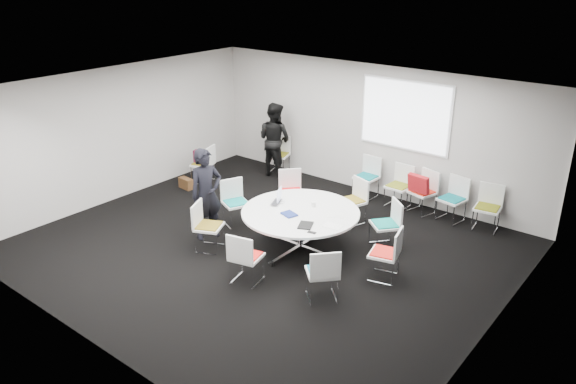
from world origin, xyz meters
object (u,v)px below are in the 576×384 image
Objects in this scene: chair_ring_h at (322,283)px; chair_back_a at (366,185)px; chair_ring_a at (384,263)px; chair_back_c at (422,200)px; chair_back_d at (451,207)px; chair_person_back at (279,162)px; person_main at (206,194)px; chair_ring_c at (352,209)px; cup at (313,204)px; chair_ring_b at (385,233)px; person_back at (274,139)px; chair_ring_f at (209,235)px; chair_spare_left at (204,171)px; chair_back_e at (486,216)px; chair_ring_d at (291,200)px; brown_bag at (186,183)px; laptop at (279,203)px; chair_back_b at (398,194)px; maroon_bag at (202,157)px; chair_ring_e at (236,211)px; conference_table at (300,222)px; chair_ring_g at (246,266)px.

chair_ring_h is 1.00× the size of chair_back_a.
chair_ring_h is (-0.44, -1.10, 0.00)m from chair_ring_a.
chair_back_c is 1.00× the size of chair_back_d.
chair_ring_h and chair_back_d have the same top height.
chair_person_back is 0.52× the size of person_main.
chair_back_c is at bearing -179.27° from chair_back_a.
chair_ring_c is 9.78× the size of cup.
person_back reaches higher than chair_ring_b.
chair_ring_f is at bearing 95.58° from chair_ring_a.
chair_ring_a is 5.52m from chair_spare_left.
chair_ring_c is at bearing 23.61° from chair_back_e.
chair_back_d is (0.62, 0.02, 0.00)m from chair_back_c.
chair_ring_f is (-0.17, -2.15, 0.00)m from chair_ring_d.
chair_ring_c is at bearing 32.16° from chair_ring_a.
brown_bag is (-5.37, -2.10, -0.16)m from chair_back_d.
laptop is at bearing 100.69° from chair_ring_h.
chair_ring_b and chair_back_e have the same top height.
chair_person_back is (-4.38, 0.01, 0.00)m from chair_back_d.
chair_ring_b is 0.52× the size of person_main.
chair_ring_c is (-1.03, 0.53, 0.00)m from chair_ring_b.
chair_back_c is 2.44× the size of brown_bag.
chair_ring_h is 1.00× the size of chair_back_b.
chair_ring_b is 1.00× the size of chair_person_back.
chair_back_e is 5.11m from person_back.
chair_back_c is 1.00× the size of chair_back_e.
chair_back_b reaches higher than cup.
chair_back_b is (-0.77, 3.83, 0.00)m from chair_ring_h.
cup is at bearing -42.53° from person_main.
chair_ring_e is at bearing -28.74° from maroon_bag.
chair_back_d is (0.38, 3.86, 0.00)m from chair_ring_h.
person_main is at bearing 70.64° from chair_ring_b.
cup is (2.83, -2.34, -0.10)m from person_back.
chair_ring_b is (1.15, 0.97, -0.24)m from conference_table.
cup is at bearing -85.97° from laptop.
chair_back_a is 1.00× the size of chair_back_b.
brown_bag is (-6.06, -2.11, -0.16)m from chair_back_e.
chair_ring_b is at bearing 87.11° from chair_back_d.
chair_ring_g and chair_spare_left have the same top height.
conference_table is 5.15× the size of maroon_bag.
person_main is at bearing 70.86° from chair_ring_c.
laptop reaches higher than brown_bag.
chair_ring_d is 2.44× the size of brown_bag.
chair_ring_h is at bearing 143.97° from chair_ring_a.
chair_back_a is at bearing 31.64° from brown_bag.
chair_ring_c and chair_spare_left have the same top height.
chair_ring_c is 2.92m from chair_ring_g.
laptop is at bearing 177.66° from conference_table.
brown_bag is (-3.88, -0.81, -0.16)m from chair_ring_c.
chair_back_e is (2.30, 2.80, -0.24)m from conference_table.
chair_ring_h is 5.46m from chair_spare_left.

